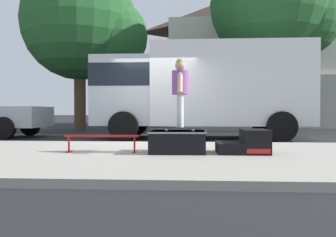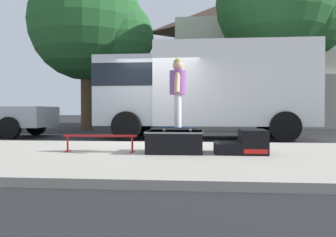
{
  "view_description": "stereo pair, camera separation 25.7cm",
  "coord_description": "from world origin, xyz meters",
  "px_view_note": "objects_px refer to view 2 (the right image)",
  "views": [
    {
      "loc": [
        1.05,
        -9.45,
        0.9
      ],
      "look_at": [
        0.55,
        -1.43,
        0.73
      ],
      "focal_mm": 37.5,
      "sensor_mm": 36.0,
      "label": 1
    },
    {
      "loc": [
        1.31,
        -9.43,
        0.9
      ],
      "look_at": [
        0.55,
        -1.43,
        0.73
      ],
      "focal_mm": 37.5,
      "sensor_mm": 36.0,
      "label": 2
    }
  ],
  "objects_px": {
    "skate_box": "(175,141)",
    "kicker_ramp": "(245,143)",
    "skater_kid": "(178,87)",
    "street_tree_neighbour": "(282,7)",
    "grind_rail": "(100,139)",
    "box_truck": "(203,87)",
    "street_tree_main": "(93,27)",
    "skateboard": "(178,128)"
  },
  "relations": [
    {
      "from": "skate_box",
      "to": "kicker_ramp",
      "type": "height_order",
      "value": "kicker_ramp"
    },
    {
      "from": "skater_kid",
      "to": "street_tree_neighbour",
      "type": "bearing_deg",
      "value": 66.69
    },
    {
      "from": "skate_box",
      "to": "skater_kid",
      "type": "xyz_separation_m",
      "value": [
        0.05,
        0.01,
        1.02
      ]
    },
    {
      "from": "grind_rail",
      "to": "kicker_ramp",
      "type": "bearing_deg",
      "value": 0.5
    },
    {
      "from": "box_truck",
      "to": "street_tree_main",
      "type": "bearing_deg",
      "value": 135.76
    },
    {
      "from": "skate_box",
      "to": "skater_kid",
      "type": "distance_m",
      "value": 1.03
    },
    {
      "from": "skate_box",
      "to": "box_truck",
      "type": "relative_size",
      "value": 0.15
    },
    {
      "from": "box_truck",
      "to": "street_tree_neighbour",
      "type": "distance_m",
      "value": 6.58
    },
    {
      "from": "grind_rail",
      "to": "box_truck",
      "type": "relative_size",
      "value": 0.21
    },
    {
      "from": "street_tree_neighbour",
      "to": "kicker_ramp",
      "type": "bearing_deg",
      "value": -106.45
    },
    {
      "from": "kicker_ramp",
      "to": "skateboard",
      "type": "height_order",
      "value": "skateboard"
    },
    {
      "from": "street_tree_neighbour",
      "to": "skate_box",
      "type": "bearing_deg",
      "value": -113.56
    },
    {
      "from": "grind_rail",
      "to": "skater_kid",
      "type": "xyz_separation_m",
      "value": [
        1.51,
        0.03,
        1.0
      ]
    },
    {
      "from": "skater_kid",
      "to": "box_truck",
      "type": "relative_size",
      "value": 0.19
    },
    {
      "from": "kicker_ramp",
      "to": "street_tree_neighbour",
      "type": "xyz_separation_m",
      "value": [
        2.71,
        9.19,
        5.15
      ]
    },
    {
      "from": "skate_box",
      "to": "skateboard",
      "type": "bearing_deg",
      "value": 8.29
    },
    {
      "from": "skater_kid",
      "to": "street_tree_main",
      "type": "xyz_separation_m",
      "value": [
        -4.87,
        10.25,
        3.68
      ]
    },
    {
      "from": "kicker_ramp",
      "to": "street_tree_neighbour",
      "type": "bearing_deg",
      "value": 73.55
    },
    {
      "from": "box_truck",
      "to": "street_tree_main",
      "type": "xyz_separation_m",
      "value": [
        -5.37,
        5.23,
        3.35
      ]
    },
    {
      "from": "skateboard",
      "to": "skater_kid",
      "type": "bearing_deg",
      "value": 0.0
    },
    {
      "from": "kicker_ramp",
      "to": "street_tree_neighbour",
      "type": "distance_m",
      "value": 10.88
    },
    {
      "from": "skateboard",
      "to": "street_tree_main",
      "type": "bearing_deg",
      "value": 115.41
    },
    {
      "from": "kicker_ramp",
      "to": "skater_kid",
      "type": "distance_m",
      "value": 1.63
    },
    {
      "from": "grind_rail",
      "to": "skateboard",
      "type": "relative_size",
      "value": 1.82
    },
    {
      "from": "skate_box",
      "to": "skater_kid",
      "type": "height_order",
      "value": "skater_kid"
    },
    {
      "from": "skater_kid",
      "to": "street_tree_main",
      "type": "bearing_deg",
      "value": 115.41
    },
    {
      "from": "box_truck",
      "to": "street_tree_neighbour",
      "type": "relative_size",
      "value": 0.84
    },
    {
      "from": "kicker_ramp",
      "to": "skateboard",
      "type": "bearing_deg",
      "value": 179.64
    },
    {
      "from": "grind_rail",
      "to": "skateboard",
      "type": "distance_m",
      "value": 1.52
    },
    {
      "from": "skate_box",
      "to": "street_tree_main",
      "type": "distance_m",
      "value": 12.28
    },
    {
      "from": "grind_rail",
      "to": "street_tree_main",
      "type": "xyz_separation_m",
      "value": [
        -3.37,
        10.29,
        4.68
      ]
    },
    {
      "from": "grind_rail",
      "to": "street_tree_neighbour",
      "type": "distance_m",
      "value": 11.85
    },
    {
      "from": "skateboard",
      "to": "skater_kid",
      "type": "relative_size",
      "value": 0.61
    },
    {
      "from": "box_truck",
      "to": "skater_kid",
      "type": "bearing_deg",
      "value": -95.71
    },
    {
      "from": "skate_box",
      "to": "street_tree_main",
      "type": "xyz_separation_m",
      "value": [
        -4.82,
        10.26,
        4.71
      ]
    },
    {
      "from": "street_tree_neighbour",
      "to": "skateboard",
      "type": "bearing_deg",
      "value": -113.31
    },
    {
      "from": "grind_rail",
      "to": "street_tree_neighbour",
      "type": "height_order",
      "value": "street_tree_neighbour"
    },
    {
      "from": "skater_kid",
      "to": "street_tree_neighbour",
      "type": "relative_size",
      "value": 0.16
    },
    {
      "from": "skateboard",
      "to": "street_tree_main",
      "type": "relative_size",
      "value": 0.1
    },
    {
      "from": "kicker_ramp",
      "to": "skateboard",
      "type": "xyz_separation_m",
      "value": [
        -1.24,
        0.01,
        0.28
      ]
    },
    {
      "from": "grind_rail",
      "to": "box_truck",
      "type": "height_order",
      "value": "box_truck"
    },
    {
      "from": "skate_box",
      "to": "street_tree_main",
      "type": "relative_size",
      "value": 0.13
    }
  ]
}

